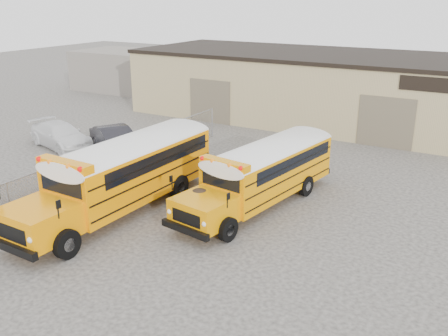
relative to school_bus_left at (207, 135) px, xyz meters
The scene contains 9 objects.
ground 7.62m from the school_bus_left, 65.55° to the right, with size 120.00×120.00×0.00m, color #363431.
warehouse 13.61m from the school_bus_left, 76.94° to the left, with size 30.20×10.20×4.67m.
chainlink_fence 4.83m from the school_bus_left, 127.96° to the right, with size 0.07×18.07×1.81m.
distant_building_left 24.30m from the school_bus_left, 141.15° to the left, with size 8.00×6.00×3.60m, color gray.
school_bus_left is the anchor object (origin of this frame).
school_bus_right 5.96m from the school_bus_left, 26.13° to the left, with size 3.52×9.26×2.64m.
tarp_bundle 7.07m from the school_bus_left, 60.58° to the right, with size 1.15×1.14×1.55m.
car_white 9.53m from the school_bus_left, behind, with size 2.00×4.91×1.43m, color white.
car_dark 5.69m from the school_bus_left, behind, with size 1.65×4.74×1.56m, color black.
Camera 1 is at (10.03, -14.10, 8.55)m, focal length 40.00 mm.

